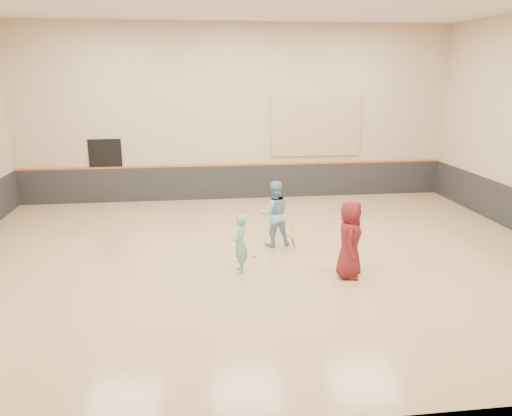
{
  "coord_description": "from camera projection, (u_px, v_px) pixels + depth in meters",
  "views": [
    {
      "loc": [
        -1.54,
        -11.33,
        4.38
      ],
      "look_at": [
        -0.04,
        0.4,
        1.15
      ],
      "focal_mm": 35.0,
      "sensor_mm": 36.0,
      "label": 1
    }
  ],
  "objects": [
    {
      "name": "doorway",
      "position": [
        107.0,
        171.0,
        17.07
      ],
      "size": [
        1.1,
        0.05,
        2.2
      ],
      "primitive_type": "cube",
      "color": "black",
      "rests_on": "floor"
    },
    {
      "name": "instructor",
      "position": [
        274.0,
        214.0,
        12.84
      ],
      "size": [
        0.88,
        0.71,
        1.72
      ],
      "primitive_type": "imported",
      "rotation": [
        0.0,
        0.0,
        3.21
      ],
      "color": "#87AFD0",
      "rests_on": "floor"
    },
    {
      "name": "room",
      "position": [
        260.0,
        226.0,
        11.97
      ],
      "size": [
        15.04,
        12.04,
        6.22
      ],
      "color": "tan",
      "rests_on": "ground"
    },
    {
      "name": "girl",
      "position": [
        240.0,
        244.0,
        11.15
      ],
      "size": [
        0.37,
        0.52,
        1.35
      ],
      "primitive_type": "imported",
      "rotation": [
        0.0,
        0.0,
        -1.67
      ],
      "color": "#6BBAAD",
      "rests_on": "floor"
    },
    {
      "name": "acoustic_panel",
      "position": [
        316.0,
        127.0,
        17.56
      ],
      "size": [
        3.2,
        0.08,
        2.0
      ],
      "primitive_type": "cube",
      "color": "tan",
      "rests_on": "wall_back"
    },
    {
      "name": "ball_under_racket",
      "position": [
        255.0,
        256.0,
        12.19
      ],
      "size": [
        0.07,
        0.07,
        0.07
      ],
      "primitive_type": "sphere",
      "color": "#C4CF30",
      "rests_on": "floor"
    },
    {
      "name": "ball_beside_spare",
      "position": [
        232.0,
        214.0,
        15.76
      ],
      "size": [
        0.07,
        0.07,
        0.07
      ],
      "primitive_type": "sphere",
      "color": "yellow",
      "rests_on": "floor"
    },
    {
      "name": "accent_stripe",
      "position": [
        237.0,
        165.0,
        17.57
      ],
      "size": [
        14.9,
        0.03,
        0.06
      ],
      "primitive_type": "cube",
      "color": "#D85914",
      "rests_on": "wall_back"
    },
    {
      "name": "ball_in_hand",
      "position": [
        362.0,
        229.0,
        10.58
      ],
      "size": [
        0.07,
        0.07,
        0.07
      ],
      "primitive_type": "sphere",
      "color": "#B6D230",
      "rests_on": "young_man"
    },
    {
      "name": "spare_racket",
      "position": [
        232.0,
        239.0,
        13.38
      ],
      "size": [
        0.61,
        0.61,
        0.12
      ],
      "primitive_type": null,
      "color": "#CAD62F",
      "rests_on": "floor"
    },
    {
      "name": "young_man",
      "position": [
        350.0,
        240.0,
        10.83
      ],
      "size": [
        0.79,
        0.98,
        1.73
      ],
      "primitive_type": "imported",
      "rotation": [
        0.0,
        0.0,
        1.24
      ],
      "color": "maroon",
      "rests_on": "floor"
    },
    {
      "name": "wainscot_back",
      "position": [
        237.0,
        182.0,
        17.74
      ],
      "size": [
        14.9,
        0.04,
        1.2
      ],
      "primitive_type": "cube",
      "color": "#232326",
      "rests_on": "floor"
    },
    {
      "name": "held_racket",
      "position": [
        290.0,
        231.0,
        12.58
      ],
      "size": [
        0.31,
        0.31,
        0.65
      ],
      "primitive_type": null,
      "color": "#A4C22A",
      "rests_on": "instructor"
    }
  ]
}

